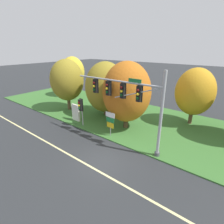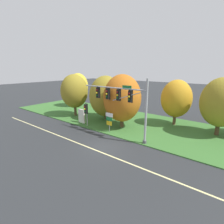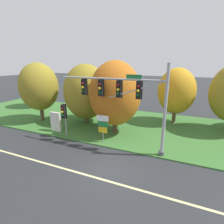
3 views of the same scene
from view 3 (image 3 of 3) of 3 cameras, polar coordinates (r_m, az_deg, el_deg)
The scene contains 12 objects.
ground_plane at distance 12.02m, azimuth -1.65°, elevation -17.70°, with size 160.00×160.00×0.00m, color #282B2D.
lane_stripe at distance 11.14m, azimuth -4.41°, elevation -20.80°, with size 36.00×0.16×0.01m, color beige.
grass_verge at distance 19.00m, azimuth 8.85°, elevation -4.55°, with size 48.00×11.50×0.10m, color #386B2D.
traffic_signal_mast at distance 12.82m, azimuth 4.38°, elevation 5.47°, with size 8.47×0.49×6.54m.
pedestrian_signal_near_kerb at distance 16.19m, azimuth -15.46°, elevation -0.40°, with size 0.46×0.55×2.99m.
route_sign_post at distance 14.55m, azimuth -3.06°, elevation -4.29°, with size 1.04×0.08×2.41m.
tree_nearest_road at distance 28.09m, azimuth -22.54°, elevation 9.73°, with size 3.83×3.83×6.48m.
tree_left_of_mast at distance 21.23m, azimuth -22.75°, elevation 7.58°, with size 4.22×4.22×6.55m.
tree_behind_signpost at distance 19.40m, azimuth -8.49°, elevation 6.46°, with size 4.80×4.80×6.41m.
tree_mid_verge at distance 16.10m, azimuth 1.03°, elevation 5.98°, with size 4.76×4.76×6.75m.
tree_tall_centre at distance 20.12m, azimuth 20.30°, elevation 6.42°, with size 3.95×3.95×6.03m.
info_kiosk at distance 17.94m, azimuth -17.89°, elevation -3.05°, with size 1.10×0.24×1.90m.
Camera 3 is at (4.23, -9.05, 6.68)m, focal length 28.00 mm.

